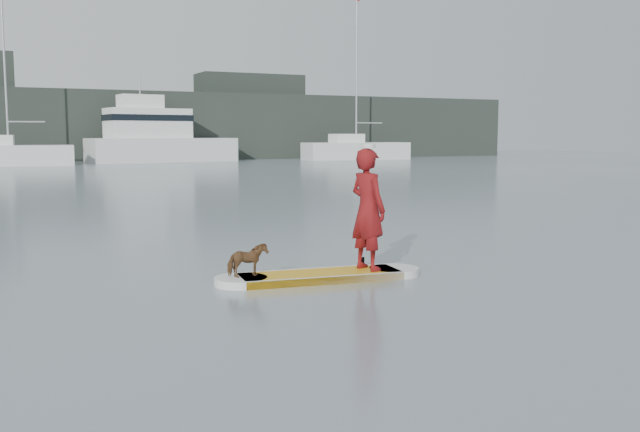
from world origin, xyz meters
name	(u,v)px	position (x,y,z in m)	size (l,w,h in m)	color
ground	(333,255)	(0.00, 0.00, 0.00)	(140.00, 140.00, 0.00)	slate
paddleboard	(320,276)	(-1.22, -1.98, 0.06)	(3.28, 1.13, 0.12)	gold
paddler	(368,209)	(-0.44, -2.09, 1.08)	(0.70, 0.46, 1.91)	maroon
white_cap	(368,146)	(-0.44, -2.09, 2.07)	(0.22, 0.22, 0.07)	silver
dog	(247,260)	(-2.36, -1.83, 0.37)	(0.27, 0.60, 0.51)	brown
paddle	(362,224)	(-0.37, -1.76, 0.80)	(0.10, 0.30, 2.00)	black
sailboat_d	(8,153)	(-4.03, 44.73, 0.94)	(9.14, 3.59, 13.15)	silver
sailboat_f	(355,149)	(24.91, 45.29, 0.98)	(9.81, 3.18, 14.57)	silver
motor_yacht_a	(156,137)	(7.33, 47.29, 2.03)	(12.38, 5.14, 7.21)	silver
shore_mass	(55,126)	(0.00, 53.00, 3.00)	(90.00, 6.00, 6.00)	#202823
shore_building_east	(250,117)	(18.00, 54.00, 4.00)	(10.00, 4.00, 8.00)	#202823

